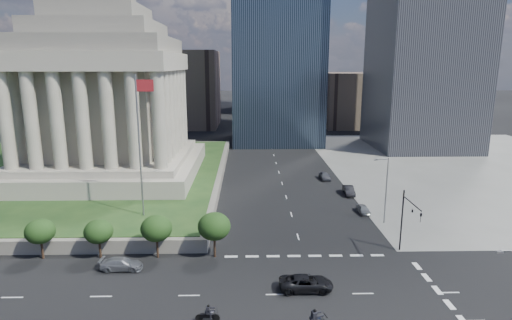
{
  "coord_description": "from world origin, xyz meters",
  "views": [
    {
      "loc": [
        -6.95,
        -34.92,
        23.26
      ],
      "look_at": [
        -5.92,
        13.85,
        12.28
      ],
      "focal_mm": 30.0,
      "sensor_mm": 36.0,
      "label": 1
    }
  ],
  "objects_px": {
    "flagpole": "(140,139)",
    "parked_sedan_far": "(325,176)",
    "war_memorial": "(104,74)",
    "suv_grey": "(122,264)",
    "parked_sedan_near": "(363,209)",
    "traffic_signal_ne": "(408,216)",
    "pickup_truck": "(306,283)",
    "parked_sedan_mid": "(349,191)",
    "street_lamp_north": "(385,187)",
    "motorcycle_trail": "(207,313)",
    "motorcycle_lead": "(313,320)"
  },
  "relations": [
    {
      "from": "motorcycle_trail",
      "to": "motorcycle_lead",
      "type": "bearing_deg",
      "value": -8.44
    },
    {
      "from": "traffic_signal_ne",
      "to": "parked_sedan_near",
      "type": "xyz_separation_m",
      "value": [
        -1.0,
        15.59,
        -4.59
      ]
    },
    {
      "from": "flagpole",
      "to": "motorcycle_trail",
      "type": "distance_m",
      "value": 28.78
    },
    {
      "from": "traffic_signal_ne",
      "to": "parked_sedan_mid",
      "type": "bearing_deg",
      "value": 92.24
    },
    {
      "from": "war_memorial",
      "to": "pickup_truck",
      "type": "relative_size",
      "value": 6.85
    },
    {
      "from": "flagpole",
      "to": "suv_grey",
      "type": "relative_size",
      "value": 4.12
    },
    {
      "from": "suv_grey",
      "to": "motorcycle_trail",
      "type": "bearing_deg",
      "value": -132.84
    },
    {
      "from": "street_lamp_north",
      "to": "flagpole",
      "type": "bearing_deg",
      "value": -178.37
    },
    {
      "from": "suv_grey",
      "to": "parked_sedan_near",
      "type": "bearing_deg",
      "value": -59.93
    },
    {
      "from": "suv_grey",
      "to": "flagpole",
      "type": "bearing_deg",
      "value": 2.22
    },
    {
      "from": "traffic_signal_ne",
      "to": "parked_sedan_far",
      "type": "bearing_deg",
      "value": 95.54
    },
    {
      "from": "war_memorial",
      "to": "street_lamp_north",
      "type": "height_order",
      "value": "war_memorial"
    },
    {
      "from": "suv_grey",
      "to": "pickup_truck",
      "type": "bearing_deg",
      "value": -102.6
    },
    {
      "from": "traffic_signal_ne",
      "to": "parked_sedan_near",
      "type": "relative_size",
      "value": 2.07
    },
    {
      "from": "suv_grey",
      "to": "parked_sedan_far",
      "type": "height_order",
      "value": "parked_sedan_far"
    },
    {
      "from": "pickup_truck",
      "to": "motorcycle_lead",
      "type": "distance_m",
      "value": 7.08
    },
    {
      "from": "flagpole",
      "to": "parked_sedan_far",
      "type": "height_order",
      "value": "flagpole"
    },
    {
      "from": "flagpole",
      "to": "motorcycle_lead",
      "type": "relative_size",
      "value": 6.9
    },
    {
      "from": "suv_grey",
      "to": "parked_sedan_mid",
      "type": "height_order",
      "value": "parked_sedan_mid"
    },
    {
      "from": "street_lamp_north",
      "to": "motorcycle_trail",
      "type": "relative_size",
      "value": 4.37
    },
    {
      "from": "pickup_truck",
      "to": "parked_sedan_far",
      "type": "distance_m",
      "value": 45.01
    },
    {
      "from": "war_memorial",
      "to": "pickup_truck",
      "type": "bearing_deg",
      "value": -51.78
    },
    {
      "from": "flagpole",
      "to": "street_lamp_north",
      "type": "relative_size",
      "value": 2.0
    },
    {
      "from": "street_lamp_north",
      "to": "pickup_truck",
      "type": "distance_m",
      "value": 24.28
    },
    {
      "from": "parked_sedan_near",
      "to": "parked_sedan_mid",
      "type": "bearing_deg",
      "value": 87.37
    },
    {
      "from": "war_memorial",
      "to": "flagpole",
      "type": "distance_m",
      "value": 28.16
    },
    {
      "from": "pickup_truck",
      "to": "parked_sedan_far",
      "type": "relative_size",
      "value": 1.25
    },
    {
      "from": "suv_grey",
      "to": "parked_sedan_mid",
      "type": "relative_size",
      "value": 1.01
    },
    {
      "from": "street_lamp_north",
      "to": "parked_sedan_mid",
      "type": "bearing_deg",
      "value": 97.33
    },
    {
      "from": "traffic_signal_ne",
      "to": "pickup_truck",
      "type": "relative_size",
      "value": 1.41
    },
    {
      "from": "suv_grey",
      "to": "traffic_signal_ne",
      "type": "bearing_deg",
      "value": -84.32
    },
    {
      "from": "flagpole",
      "to": "parked_sedan_near",
      "type": "height_order",
      "value": "flagpole"
    },
    {
      "from": "motorcycle_trail",
      "to": "war_memorial",
      "type": "bearing_deg",
      "value": 117.59
    },
    {
      "from": "flagpole",
      "to": "street_lamp_north",
      "type": "distance_m",
      "value": 35.95
    },
    {
      "from": "flagpole",
      "to": "street_lamp_north",
      "type": "height_order",
      "value": "flagpole"
    },
    {
      "from": "pickup_truck",
      "to": "parked_sedan_mid",
      "type": "relative_size",
      "value": 1.19
    },
    {
      "from": "flagpole",
      "to": "parked_sedan_mid",
      "type": "distance_m",
      "value": 38.66
    },
    {
      "from": "parked_sedan_far",
      "to": "traffic_signal_ne",
      "type": "bearing_deg",
      "value": -87.24
    },
    {
      "from": "flagpole",
      "to": "motorcycle_trail",
      "type": "bearing_deg",
      "value": -64.65
    },
    {
      "from": "war_memorial",
      "to": "traffic_signal_ne",
      "type": "xyz_separation_m",
      "value": [
        46.5,
        -34.3,
        -16.15
      ]
    },
    {
      "from": "pickup_truck",
      "to": "street_lamp_north",
      "type": "bearing_deg",
      "value": -36.87
    },
    {
      "from": "flagpole",
      "to": "parked_sedan_far",
      "type": "relative_size",
      "value": 4.41
    },
    {
      "from": "pickup_truck",
      "to": "parked_sedan_mid",
      "type": "height_order",
      "value": "same"
    },
    {
      "from": "traffic_signal_ne",
      "to": "motorcycle_lead",
      "type": "bearing_deg",
      "value": -132.51
    },
    {
      "from": "suv_grey",
      "to": "motorcycle_trail",
      "type": "height_order",
      "value": "motorcycle_trail"
    },
    {
      "from": "pickup_truck",
      "to": "motorcycle_trail",
      "type": "bearing_deg",
      "value": 118.38
    },
    {
      "from": "war_memorial",
      "to": "motorcycle_trail",
      "type": "distance_m",
      "value": 56.79
    },
    {
      "from": "parked_sedan_far",
      "to": "motorcycle_lead",
      "type": "xyz_separation_m",
      "value": [
        -10.15,
        -50.99,
        0.31
      ]
    },
    {
      "from": "flagpole",
      "to": "suv_grey",
      "type": "height_order",
      "value": "flagpole"
    },
    {
      "from": "war_memorial",
      "to": "motorcycle_lead",
      "type": "bearing_deg",
      "value": -56.26
    }
  ]
}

